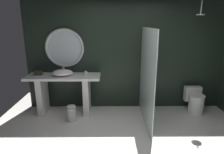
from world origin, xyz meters
The scene contains 11 objects.
ground_plane centered at (0.00, 0.00, 0.00)m, with size 5.76×5.76×0.00m, color silver.
back_wall_panel centered at (0.00, 1.90, 1.30)m, with size 4.80×0.10×2.60m, color black.
vanity_counter centered at (-1.47, 1.53, 0.57)m, with size 1.66×0.59×0.90m.
vessel_sink centered at (-1.48, 1.52, 0.97)m, with size 0.46×0.38×0.17m.
tumbler_cup centered at (-0.96, 1.53, 0.95)m, with size 0.07×0.07×0.10m, color silver.
tissue_box centered at (-2.05, 1.58, 0.94)m, with size 0.17×0.11×0.09m, color #3D3323.
round_wall_mirror centered at (-1.47, 1.81, 1.49)m, with size 0.91×0.06×0.91m.
shower_glass_panel centered at (0.34, 1.07, 0.98)m, with size 0.02×1.55×1.97m, color silver.
rain_shower_head centered at (1.45, 1.45, 2.24)m, with size 0.17×0.17×0.30m.
toilet centered at (1.59, 1.51, 0.28)m, with size 0.38×0.53×0.57m.
waste_bin centered at (-1.24, 1.08, 0.19)m, with size 0.20×0.20×0.37m.
Camera 1 is at (-0.40, -2.81, 2.08)m, focal length 31.83 mm.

